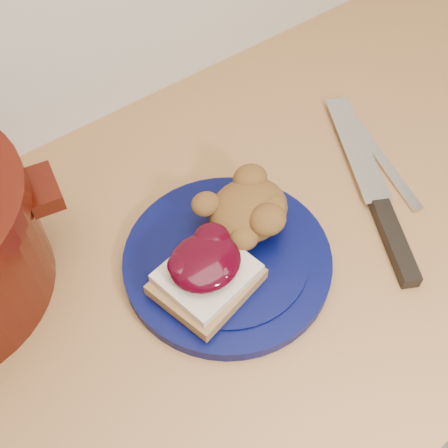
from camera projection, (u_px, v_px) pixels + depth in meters
base_cabinet at (228, 392)px, 1.05m from camera, size 4.00×0.60×0.86m
plate at (227, 260)px, 0.66m from camera, size 0.27×0.27×0.02m
sandwich at (206, 272)px, 0.61m from camera, size 0.12×0.11×0.05m
stuffing_mound at (248, 210)px, 0.66m from camera, size 0.11×0.10×0.05m
chef_knife at (383, 214)px, 0.70m from camera, size 0.17×0.29×0.02m
butter_knife at (382, 159)px, 0.76m from camera, size 0.07×0.18×0.00m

